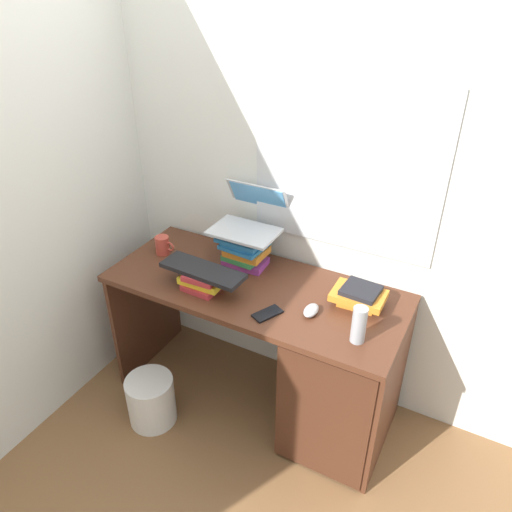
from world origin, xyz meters
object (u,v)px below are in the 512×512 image
(desk, at_px, (320,368))
(laptop, at_px, (251,218))
(mug, at_px, (163,245))
(keyboard, at_px, (203,270))
(water_bottle, at_px, (359,325))
(computer_mouse, at_px, (311,310))
(book_stack_tall, at_px, (245,249))
(wastebasket, at_px, (151,400))
(book_stack_keyboard_riser, at_px, (203,280))
(cell_phone, at_px, (267,314))
(book_stack_side, at_px, (359,296))

(desk, distance_m, laptop, 0.82)
(mug, bearing_deg, keyboard, -24.34)
(laptop, relative_size, mug, 2.94)
(desk, distance_m, keyboard, 0.75)
(mug, bearing_deg, water_bottle, -9.20)
(computer_mouse, relative_size, mug, 0.91)
(book_stack_tall, distance_m, water_bottle, 0.77)
(book_stack_tall, height_order, wastebasket, book_stack_tall)
(desk, xyz_separation_m, mug, (-0.96, 0.06, 0.40))
(desk, bearing_deg, computer_mouse, -135.60)
(laptop, relative_size, wastebasket, 1.22)
(book_stack_keyboard_riser, relative_size, computer_mouse, 2.05)
(computer_mouse, height_order, water_bottle, water_bottle)
(cell_phone, xyz_separation_m, wastebasket, (-0.57, -0.22, -0.64))
(desk, distance_m, cell_phone, 0.44)
(book_stack_keyboard_riser, xyz_separation_m, water_bottle, (0.78, -0.02, 0.04))
(book_stack_tall, height_order, mug, book_stack_tall)
(book_stack_keyboard_riser, height_order, wastebasket, book_stack_keyboard_riser)
(desk, bearing_deg, cell_phone, -145.94)
(wastebasket, bearing_deg, book_stack_keyboard_riser, 52.37)
(wastebasket, bearing_deg, book_stack_tall, 63.23)
(computer_mouse, bearing_deg, mug, 173.17)
(keyboard, bearing_deg, laptop, 81.60)
(keyboard, xyz_separation_m, wastebasket, (-0.20, -0.26, -0.73))
(keyboard, relative_size, computer_mouse, 4.04)
(book_stack_keyboard_riser, height_order, mug, mug)
(keyboard, height_order, cell_phone, keyboard)
(book_stack_tall, relative_size, mug, 2.16)
(water_bottle, bearing_deg, laptop, 152.65)
(computer_mouse, bearing_deg, book_stack_side, 45.78)
(wastebasket, bearing_deg, book_stack_side, 28.38)
(desk, bearing_deg, book_stack_side, 46.36)
(laptop, bearing_deg, wastebasket, -114.02)
(keyboard, height_order, wastebasket, keyboard)
(desk, height_order, mug, mug)
(laptop, relative_size, keyboard, 0.80)
(book_stack_side, bearing_deg, computer_mouse, -134.22)
(book_stack_side, bearing_deg, book_stack_tall, 175.23)
(desk, height_order, book_stack_side, book_stack_side)
(desk, relative_size, mug, 12.90)
(book_stack_tall, bearing_deg, keyboard, -103.97)
(book_stack_tall, height_order, book_stack_side, book_stack_tall)
(desk, xyz_separation_m, laptop, (-0.52, 0.24, 0.59))
(book_stack_tall, relative_size, water_bottle, 1.46)
(desk, distance_m, book_stack_keyboard_riser, 0.71)
(book_stack_keyboard_riser, relative_size, book_stack_side, 0.88)
(laptop, xyz_separation_m, cell_phone, (0.30, -0.39, -0.23))
(book_stack_keyboard_riser, bearing_deg, cell_phone, -6.42)
(book_stack_side, distance_m, keyboard, 0.74)
(mug, xyz_separation_m, wastebasket, (0.17, -0.43, -0.68))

